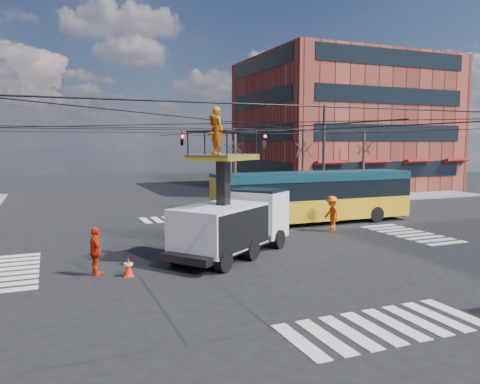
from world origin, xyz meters
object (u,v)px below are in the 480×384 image
traffic_cone (128,267)px  worker_ground (96,251)px  city_bus (314,196)px  utility_truck (233,209)px  flagger (332,214)px

traffic_cone → worker_ground: bearing=149.8°
city_bus → worker_ground: (-13.69, -6.88, -0.80)m
utility_truck → city_bus: 9.68m
traffic_cone → flagger: (12.11, 4.77, 0.64)m
utility_truck → city_bus: utility_truck is taller
traffic_cone → flagger: flagger is taller
utility_truck → traffic_cone: bearing=162.0°
utility_truck → traffic_cone: size_ratio=9.51×
worker_ground → flagger: (13.21, 4.13, 0.09)m
utility_truck → worker_ground: size_ratio=3.78×
worker_ground → flagger: size_ratio=0.91×
traffic_cone → worker_ground: worker_ground is taller
utility_truck → flagger: utility_truck is taller
utility_truck → flagger: bearing=-13.8°
worker_ground → utility_truck: bearing=-92.2°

